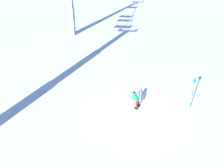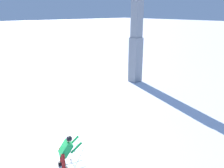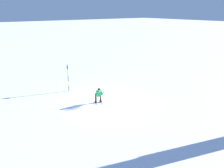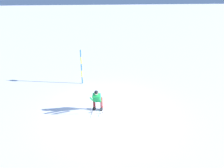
% 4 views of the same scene
% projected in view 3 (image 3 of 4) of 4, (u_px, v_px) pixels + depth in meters
% --- Properties ---
extents(ground_plane, '(260.00, 260.00, 0.00)m').
position_uv_depth(ground_plane, '(106.00, 101.00, 18.83)').
color(ground_plane, white).
extents(skier_carving_main, '(1.06, 1.80, 1.47)m').
position_uv_depth(skier_carving_main, '(99.00, 94.00, 18.21)').
color(skier_carving_main, white).
rests_on(skier_carving_main, ground_plane).
extents(trail_marker_pole, '(0.07, 0.28, 2.50)m').
position_uv_depth(trail_marker_pole, '(68.00, 77.00, 20.78)').
color(trail_marker_pole, blue).
rests_on(trail_marker_pole, ground_plane).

